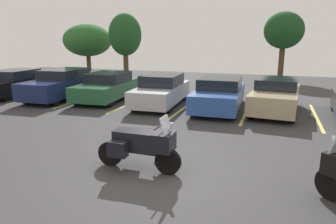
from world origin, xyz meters
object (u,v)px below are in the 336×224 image
car_navy (61,84)px  car_green (107,87)px  car_blue (220,94)px  car_black (15,83)px  motorcycle_touring (141,144)px  car_silver (161,90)px  car_tan (276,96)px

car_navy → car_green: (2.49, 0.43, -0.07)m
car_green → car_blue: bearing=-1.3°
car_black → car_navy: (3.00, 0.07, 0.05)m
motorcycle_touring → car_silver: (-2.15, 7.07, 0.05)m
car_black → car_silver: size_ratio=0.98×
car_navy → car_tan: bearing=2.7°
motorcycle_touring → car_blue: car_blue is taller
car_navy → car_tan: 10.61m
motorcycle_touring → car_navy: car_navy is taller
car_black → car_green: car_black is taller
motorcycle_touring → car_black: (-10.68, 6.80, 0.04)m
motorcycle_touring → car_green: 8.95m
motorcycle_touring → car_navy: 10.30m
car_blue → car_silver: bearing=-178.2°
motorcycle_touring → car_green: size_ratio=0.49×
car_green → car_black: bearing=-174.9°
car_black → car_tan: size_ratio=1.00×
car_silver → car_blue: 2.72m
motorcycle_touring → car_green: same height
car_navy → car_silver: size_ratio=1.04×
car_silver → car_blue: (2.72, 0.09, -0.01)m
car_navy → car_green: size_ratio=1.08×
motorcycle_touring → car_black: 12.66m
car_green → motorcycle_touring: bearing=-54.5°
car_black → car_blue: car_black is taller
motorcycle_touring → car_navy: (-7.68, 6.86, 0.10)m
car_black → car_green: bearing=5.1°
car_black → car_blue: (11.25, 0.36, -0.01)m
car_navy → car_silver: (5.53, 0.20, -0.05)m
car_black → car_tan: bearing=2.4°
car_navy → car_tan: size_ratio=1.06×
car_black → car_navy: size_ratio=0.94×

